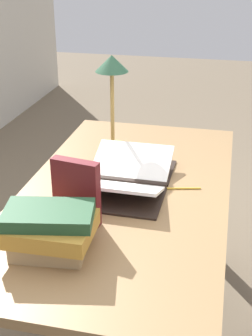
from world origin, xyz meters
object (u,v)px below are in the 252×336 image
object	(u,v)px
open_book	(126,178)
reading_lamp	(112,77)
pencil	(179,188)
book_stack_tall	(50,230)
coffee_mug	(72,203)
book_standing_upright	(76,192)

from	to	relation	value
open_book	reading_lamp	distance (m)	0.49
reading_lamp	pencil	distance (m)	0.61
open_book	book_stack_tall	size ratio (longest dim) A/B	1.73
coffee_mug	pencil	xyz separation A→B (m)	(0.28, -0.34, -0.05)
book_stack_tall	pencil	xyz separation A→B (m)	(0.50, -0.34, -0.07)
reading_lamp	pencil	bearing A→B (deg)	-134.81
open_book	coffee_mug	bearing A→B (deg)	156.45
pencil	book_stack_tall	bearing A→B (deg)	145.59
book_standing_upright	coffee_mug	distance (m)	0.08
book_standing_upright	reading_lamp	distance (m)	0.71
open_book	book_stack_tall	xyz separation A→B (m)	(-0.50, 0.13, 0.05)
book_stack_tall	book_standing_upright	distance (m)	0.19
open_book	reading_lamp	size ratio (longest dim) A/B	1.16
book_stack_tall	book_standing_upright	size ratio (longest dim) A/B	1.26
book_standing_upright	pencil	xyz separation A→B (m)	(0.32, -0.31, -0.11)
open_book	book_standing_upright	size ratio (longest dim) A/B	2.18
book_stack_tall	reading_lamp	xyz separation A→B (m)	(0.85, 0.02, 0.26)
pencil	reading_lamp	bearing A→B (deg)	45.19
book_stack_tall	reading_lamp	distance (m)	0.89
open_book	pencil	distance (m)	0.22
open_book	pencil	size ratio (longest dim) A/B	2.97
book_stack_tall	reading_lamp	size ratio (longest dim) A/B	0.67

